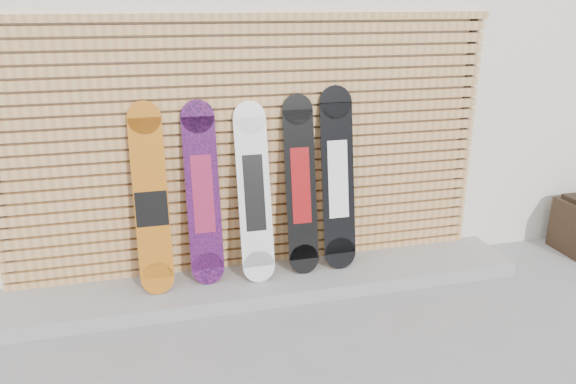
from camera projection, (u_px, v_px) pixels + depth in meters
name	position (u px, v px, depth m)	size (l,w,h in m)	color
ground	(298.00, 328.00, 4.31)	(80.00, 80.00, 0.00)	gray
building	(263.00, 49.00, 7.04)	(12.00, 5.00, 3.60)	white
concrete_step	(261.00, 283.00, 4.88)	(4.60, 0.70, 0.12)	gray
slat_wall	(251.00, 147.00, 4.77)	(4.26, 0.08, 2.29)	tan
snowboard_0	(151.00, 201.00, 4.48)	(0.27, 0.36, 1.53)	#BB6414
snowboard_1	(203.00, 194.00, 4.61)	(0.27, 0.30, 1.52)	black
snowboard_2	(254.00, 193.00, 4.68)	(0.27, 0.37, 1.49)	white
snowboard_3	(301.00, 186.00, 4.80)	(0.26, 0.31, 1.53)	black
snowboard_4	(338.00, 179.00, 4.87)	(0.29, 0.31, 1.59)	black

